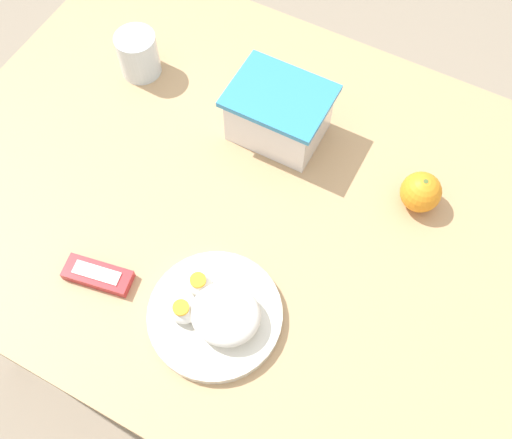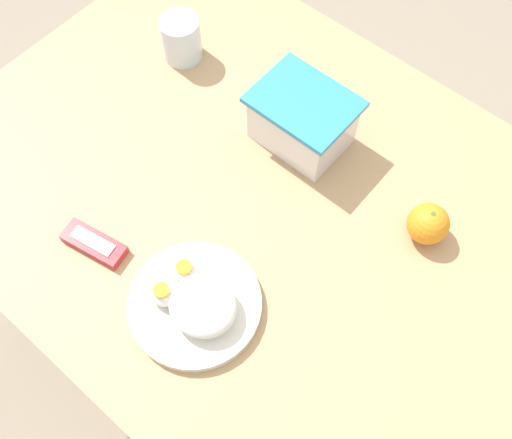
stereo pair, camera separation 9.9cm
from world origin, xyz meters
The scene contains 7 objects.
ground_plane centered at (0.00, 0.00, 0.00)m, with size 10.00×10.00×0.00m, color gray.
table centered at (0.00, 0.00, 0.65)m, with size 1.26×0.85×0.73m.
food_container centered at (-0.08, 0.15, 0.78)m, with size 0.17×0.14×0.11m.
orange_fruit centered at (0.20, 0.13, 0.77)m, with size 0.07×0.07×0.07m.
rice_plate centered at (0.00, -0.22, 0.76)m, with size 0.21×0.21×0.06m.
candy_bar centered at (-0.20, -0.25, 0.74)m, with size 0.12×0.06×0.02m.
drinking_glass centered at (-0.38, 0.15, 0.78)m, with size 0.08×0.08×0.09m.
Camera 2 is at (0.28, -0.40, 1.64)m, focal length 42.00 mm.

